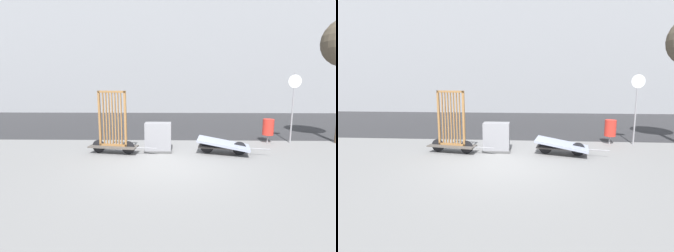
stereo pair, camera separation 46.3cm
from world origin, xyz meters
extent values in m
plane|color=slate|center=(0.00, 0.00, 0.00)|extent=(60.00, 60.00, 0.00)
cube|color=#2D2D30|center=(0.00, 8.21, 0.00)|extent=(56.00, 9.79, 0.01)
cube|color=gray|center=(0.00, 15.10, 4.92)|extent=(48.00, 4.00, 9.84)
cube|color=#4C4742|center=(-1.90, 1.21, 0.25)|extent=(1.74, 0.83, 0.04)
cylinder|color=black|center=(-1.36, 1.12, 0.23)|extent=(0.46, 0.11, 0.46)
cylinder|color=black|center=(-2.43, 1.30, 0.23)|extent=(0.46, 0.11, 0.46)
cylinder|color=gray|center=(-0.73, 1.01, 0.25)|extent=(0.70, 0.15, 0.03)
cube|color=olive|center=(-1.90, 1.21, 0.31)|extent=(0.99, 0.23, 0.07)
cube|color=olive|center=(-1.90, 1.21, 2.14)|extent=(0.99, 0.23, 0.07)
cube|color=olive|center=(-2.35, 1.28, 1.22)|extent=(0.08, 0.08, 1.90)
cube|color=olive|center=(-1.44, 1.13, 1.22)|extent=(0.08, 0.08, 1.90)
cube|color=olive|center=(-2.21, 1.26, 1.22)|extent=(0.04, 0.05, 1.83)
cube|color=olive|center=(-2.11, 1.24, 1.22)|extent=(0.04, 0.05, 1.83)
cube|color=olive|center=(-2.00, 1.23, 1.22)|extent=(0.04, 0.05, 1.83)
cube|color=olive|center=(-1.90, 1.21, 1.22)|extent=(0.04, 0.05, 1.83)
cube|color=olive|center=(-1.79, 1.19, 1.22)|extent=(0.04, 0.05, 1.83)
cube|color=olive|center=(-1.68, 1.17, 1.22)|extent=(0.04, 0.05, 1.83)
cube|color=olive|center=(-1.58, 1.15, 1.22)|extent=(0.04, 0.05, 1.83)
cube|color=#4C4742|center=(1.90, 1.21, 0.25)|extent=(1.75, 0.88, 0.04)
cylinder|color=black|center=(2.43, 1.10, 0.23)|extent=(0.46, 0.12, 0.46)
cylinder|color=black|center=(1.36, 1.31, 0.23)|extent=(0.46, 0.12, 0.46)
cylinder|color=gray|center=(3.06, 0.98, 0.25)|extent=(0.69, 0.17, 0.03)
cube|color=#8C93A8|center=(1.90, 1.21, 0.38)|extent=(1.89, 1.22, 0.35)
cube|color=#4C4C4C|center=(-0.35, 1.47, 0.04)|extent=(0.97, 0.56, 0.08)
cube|color=gray|center=(-0.35, 1.47, 0.52)|extent=(0.91, 0.50, 1.05)
cylinder|color=gray|center=(4.04, 2.96, 0.16)|extent=(0.06, 0.06, 0.32)
cylinder|color=red|center=(4.04, 2.96, 0.65)|extent=(0.44, 0.44, 0.65)
cylinder|color=gray|center=(4.96, 2.96, 1.39)|extent=(0.06, 0.06, 2.79)
cylinder|color=white|center=(4.96, 2.94, 2.48)|extent=(0.52, 0.02, 0.52)
camera|label=1|loc=(0.17, -7.58, 2.48)|focal=28.00mm
camera|label=2|loc=(0.63, -7.56, 2.48)|focal=28.00mm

